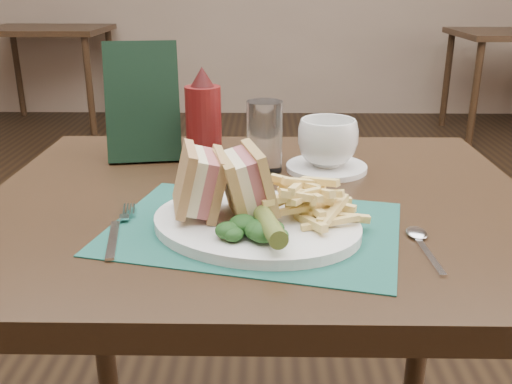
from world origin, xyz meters
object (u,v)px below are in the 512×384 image
drinking_glass (264,137)px  ketchup_bottle (203,117)px  coffee_cup (328,142)px  sandwich_half_b (231,183)px  placemat (254,228)px  check_presenter (143,102)px  plate (256,224)px  saucer (326,167)px  table_bg_left (51,77)px  sandwich_half_a (185,182)px  table_main (259,382)px

drinking_glass → ketchup_bottle: 0.12m
coffee_cup → ketchup_bottle: ketchup_bottle is taller
sandwich_half_b → ketchup_bottle: (-0.07, 0.30, 0.03)m
placemat → coffee_cup: 0.30m
placemat → check_presenter: check_presenter is taller
plate → drinking_glass: size_ratio=2.31×
saucer → ketchup_bottle: (-0.23, 0.03, 0.09)m
plate → drinking_glass: drinking_glass is taller
check_presenter → ketchup_bottle: bearing=-28.1°
table_bg_left → drinking_glass: drinking_glass is taller
drinking_glass → placemat: bearing=-93.1°
saucer → sandwich_half_b: bearing=-121.2°
sandwich_half_b → check_presenter: 0.39m
sandwich_half_a → sandwich_half_b: bearing=-16.6°
sandwich_half_b → ketchup_bottle: bearing=88.4°
table_bg_left → check_presenter: bearing=-66.9°
sandwich_half_a → ketchup_bottle: (-0.00, 0.29, 0.03)m
table_main → plate: bearing=-91.7°
drinking_glass → table_main: bearing=-93.3°
table_main → placemat: placemat is taller
table_main → check_presenter: (-0.23, 0.21, 0.49)m
plate → drinking_glass: (0.01, 0.27, 0.06)m
plate → saucer: bearing=87.6°
placemat → sandwich_half_b: 0.07m
drinking_glass → check_presenter: size_ratio=0.56×
placemat → plate: 0.01m
placemat → saucer: (0.13, 0.27, 0.00)m
sandwich_half_a → saucer: 0.35m
table_bg_left → sandwich_half_b: (1.62, -3.69, 0.44)m
placemat → drinking_glass: 0.27m
drinking_glass → check_presenter: 0.25m
plate → saucer: (0.13, 0.28, -0.00)m
sandwich_half_b → saucer: bearing=44.2°
drinking_glass → check_presenter: (-0.24, 0.08, 0.05)m
placemat → sandwich_half_b: (-0.03, 0.00, 0.07)m
sandwich_half_b → plate: bearing=-29.0°
saucer → coffee_cup: (0.00, 0.00, 0.05)m
coffee_cup → saucer: bearing=0.0°
sandwich_half_b → coffee_cup: 0.31m
coffee_cup → sandwich_half_b: bearing=-121.2°
coffee_cup → check_presenter: check_presenter is taller
plate → coffee_cup: size_ratio=2.72×
table_main → sandwich_half_a: 0.47m
table_bg_left → placemat: placemat is taller
sandwich_half_a → sandwich_half_b: same height
placemat → ketchup_bottle: ketchup_bottle is taller
table_main → sandwich_half_b: bearing=-106.3°
table_bg_left → saucer: size_ratio=6.00×
table_main → check_presenter: bearing=137.6°
table_main → sandwich_half_a: sandwich_half_a is taller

